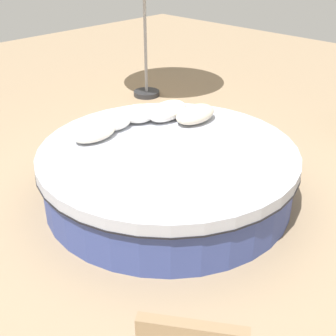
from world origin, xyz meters
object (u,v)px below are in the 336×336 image
at_px(throw_pillow_2, 139,113).
at_px(round_bed, 168,172).
at_px(throw_pillow_0, 195,114).
at_px(throw_pillow_1, 168,111).
at_px(throw_pillow_4, 95,133).
at_px(throw_pillow_3, 114,122).

bearing_deg(throw_pillow_2, round_bed, -110.77).
bearing_deg(round_bed, throw_pillow_0, 19.72).
bearing_deg(throw_pillow_1, round_bed, -135.53).
xyz_separation_m(throw_pillow_1, throw_pillow_4, (-0.92, 0.17, -0.03)).
relative_size(round_bed, throw_pillow_0, 4.83).
distance_m(throw_pillow_2, throw_pillow_3, 0.34).
xyz_separation_m(throw_pillow_3, throw_pillow_4, (-0.33, -0.09, 0.00)).
xyz_separation_m(round_bed, throw_pillow_0, (0.71, 0.25, 0.38)).
bearing_deg(throw_pillow_2, throw_pillow_4, -176.53).
relative_size(round_bed, throw_pillow_4, 5.30).
height_order(round_bed, throw_pillow_0, throw_pillow_0).
bearing_deg(throw_pillow_1, throw_pillow_3, 156.48).
height_order(throw_pillow_3, throw_pillow_4, throw_pillow_4).
height_order(throw_pillow_0, throw_pillow_2, throw_pillow_0).
height_order(round_bed, throw_pillow_2, throw_pillow_2).
height_order(throw_pillow_1, throw_pillow_2, throw_pillow_1).
bearing_deg(throw_pillow_0, throw_pillow_2, 131.46).
relative_size(round_bed, throw_pillow_2, 6.48).
bearing_deg(throw_pillow_0, throw_pillow_4, 157.84).
distance_m(throw_pillow_0, throw_pillow_2, 0.65).
height_order(throw_pillow_0, throw_pillow_4, throw_pillow_0).
distance_m(throw_pillow_1, throw_pillow_2, 0.33).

